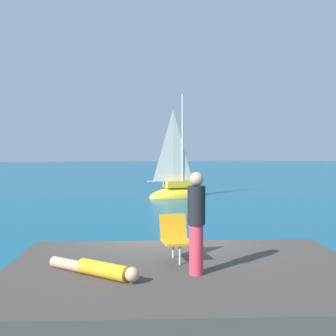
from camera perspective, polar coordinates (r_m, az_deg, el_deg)
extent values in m
plane|color=#0F5675|center=(9.89, -1.20, -14.74)|extent=(160.00, 160.00, 0.00)
cube|color=#423D38|center=(7.29, 2.10, -17.18)|extent=(6.24, 4.53, 0.98)
cube|color=#414332|center=(9.59, -1.09, -15.30)|extent=(0.91, 0.82, 0.62)
cube|color=#3A4131|center=(9.93, -16.22, -14.77)|extent=(0.86, 0.95, 0.60)
ellipsoid|color=yellow|center=(25.03, 1.30, -4.03)|extent=(3.73, 2.05, 1.22)
cube|color=yellow|center=(24.94, 1.30, -2.18)|extent=(1.71, 1.21, 0.40)
cylinder|color=#B7B7BC|center=(24.98, 2.01, 3.72)|extent=(0.13, 0.13, 5.54)
cylinder|color=#B2B2B7|center=(24.65, -0.37, -1.80)|extent=(2.17, 0.65, 0.11)
pyramid|color=silver|center=(24.74, 0.69, 3.22)|extent=(1.73, 0.50, 4.21)
cylinder|color=gold|center=(6.69, -8.78, -13.57)|extent=(0.85, 0.75, 0.24)
cylinder|color=tan|center=(7.19, -13.41, -12.69)|extent=(0.66, 0.58, 0.18)
sphere|color=tan|center=(6.35, -4.92, -14.26)|extent=(0.22, 0.22, 0.22)
cylinder|color=#DB384C|center=(6.71, 3.88, -11.00)|extent=(0.22, 0.22, 0.80)
cylinder|color=black|center=(6.58, 3.90, -5.07)|extent=(0.28, 0.28, 0.60)
sphere|color=tan|center=(6.54, 3.91, -1.51)|extent=(0.22, 0.22, 0.22)
cube|color=orange|center=(7.44, 1.21, -10.02)|extent=(0.54, 0.58, 0.04)
cube|color=orange|center=(7.64, 0.71, -7.96)|extent=(0.50, 0.21, 0.45)
cylinder|color=silver|center=(7.29, 1.63, -11.71)|extent=(0.04, 0.04, 0.35)
cylinder|color=silver|center=(7.72, 0.71, -10.87)|extent=(0.04, 0.04, 0.35)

